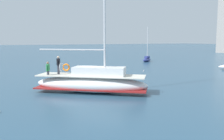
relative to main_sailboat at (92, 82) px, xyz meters
The scene contains 4 objects.
ground_plane 2.45m from the main_sailboat, 152.57° to the left, with size 400.00×400.00×0.00m, color #2D516B.
main_sailboat is the anchor object (origin of this frame).
moored_cutter_left 31.18m from the main_sailboat, 136.70° to the left, with size 3.33×3.93×6.96m.
mooring_buoy 9.07m from the main_sailboat, 155.29° to the left, with size 0.73×0.73×0.97m.
Camera 1 is at (21.33, -8.92, 4.45)m, focal length 40.04 mm.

